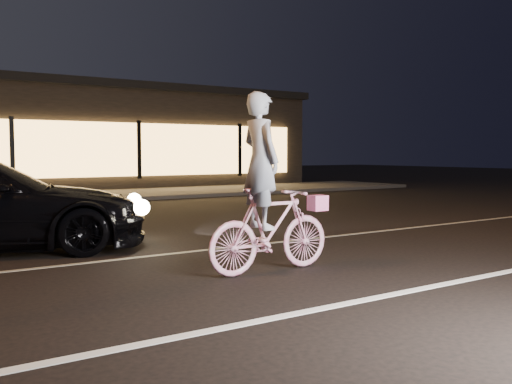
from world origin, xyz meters
TOP-DOWN VIEW (x-y plane):
  - ground at (0.00, 0.00)m, footprint 90.00×90.00m
  - lane_stripe_near at (0.00, -1.50)m, footprint 60.00×0.12m
  - lane_stripe_far at (0.00, 2.00)m, footprint 60.00×0.10m
  - sidewalk at (0.00, 13.00)m, footprint 30.00×4.00m
  - cyclist at (0.20, 0.15)m, footprint 1.77×0.61m

SIDE VIEW (x-z plane):
  - ground at x=0.00m, z-range 0.00..0.00m
  - lane_stripe_near at x=0.00m, z-range 0.00..0.01m
  - lane_stripe_far at x=0.00m, z-range 0.00..0.01m
  - sidewalk at x=0.00m, z-range 0.00..0.12m
  - cyclist at x=0.20m, z-range -0.32..1.91m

